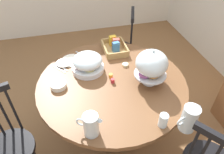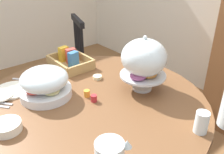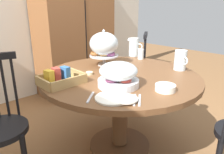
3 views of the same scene
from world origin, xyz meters
name	(u,v)px [view 1 (image 1 of 3)]	position (x,y,z in m)	size (l,w,h in m)	color
ground_plane	(113,130)	(0.00, 0.00, 0.00)	(10.00, 10.00, 0.00)	brown
dining_table	(112,96)	(0.01, -0.01, 0.55)	(1.33, 1.33, 0.74)	brown
windsor_chair_by_cabinet	(120,49)	(-0.90, 0.33, 0.45)	(0.43, 0.43, 0.97)	black
windsor_chair_facing_door	(9,148)	(0.28, -0.94, 0.45)	(0.42, 0.43, 0.97)	black
pastry_stand_with_dome	(152,65)	(0.10, 0.30, 0.94)	(0.28, 0.28, 0.34)	silver
fruit_platter_covered	(88,63)	(-0.20, -0.19, 0.83)	(0.30, 0.30, 0.18)	silver
orange_juice_pitcher	(189,120)	(0.62, 0.38, 0.83)	(0.11, 0.19, 0.21)	silver
milk_pitcher	(91,125)	(0.50, -0.28, 0.82)	(0.11, 0.18, 0.18)	silver
cereal_basket	(115,47)	(-0.48, 0.14, 0.78)	(0.32, 0.24, 0.12)	tan
china_plate_large	(72,60)	(-0.39, -0.33, 0.75)	(0.22, 0.22, 0.01)	white
china_plate_small	(64,63)	(-0.35, -0.41, 0.76)	(0.15, 0.15, 0.01)	white
cereal_bowl	(58,85)	(-0.03, -0.48, 0.76)	(0.14, 0.14, 0.04)	white
drinking_glass	(163,120)	(0.56, 0.22, 0.80)	(0.06, 0.06, 0.11)	silver
butter_dish	(125,65)	(-0.18, 0.17, 0.75)	(0.06, 0.06, 0.02)	beige
jam_jar_strawberry	(113,81)	(0.03, -0.01, 0.76)	(0.04, 0.04, 0.04)	#B7282D
jam_jar_apricot	(111,76)	(-0.04, -0.01, 0.76)	(0.04, 0.04, 0.04)	orange
table_knife	(62,67)	(-0.30, -0.44, 0.74)	(0.17, 0.01, 0.01)	silver
dinner_fork	(59,69)	(-0.28, -0.46, 0.74)	(0.17, 0.01, 0.01)	silver
soup_spoon	(82,54)	(-0.48, -0.22, 0.74)	(0.17, 0.01, 0.01)	silver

